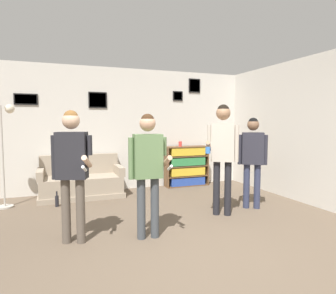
% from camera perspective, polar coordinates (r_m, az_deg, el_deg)
% --- Properties ---
extents(ground_plane, '(20.00, 20.00, 0.00)m').
position_cam_1_polar(ground_plane, '(3.36, 7.92, -21.87)').
color(ground_plane, brown).
extents(wall_back, '(8.11, 0.08, 2.70)m').
position_cam_1_polar(wall_back, '(6.80, -8.36, 3.41)').
color(wall_back, beige).
rests_on(wall_back, ground_plane).
extents(wall_right, '(0.06, 6.38, 2.70)m').
position_cam_1_polar(wall_right, '(6.34, 22.53, 2.96)').
color(wall_right, beige).
rests_on(wall_right, ground_plane).
extents(couch, '(1.64, 0.80, 0.83)m').
position_cam_1_polar(couch, '(6.35, -16.18, -6.56)').
color(couch, gray).
rests_on(couch, ground_plane).
extents(bookshelf, '(1.04, 0.30, 0.94)m').
position_cam_1_polar(bookshelf, '(7.12, 3.54, -3.66)').
color(bookshelf, brown).
rests_on(bookshelf, ground_plane).
extents(floor_lamp, '(0.44, 0.28, 1.82)m').
position_cam_1_polar(floor_lamp, '(5.94, -29.09, 1.77)').
color(floor_lamp, '#ADA89E').
rests_on(floor_lamp, ground_plane).
extents(person_player_foreground_left, '(0.48, 0.55, 1.65)m').
position_cam_1_polar(person_player_foreground_left, '(3.85, -17.83, -2.83)').
color(person_player_foreground_left, brown).
rests_on(person_player_foreground_left, ground_plane).
extents(person_player_foreground_center, '(0.50, 0.46, 1.61)m').
position_cam_1_polar(person_player_foreground_center, '(3.83, -3.86, -3.08)').
color(person_player_foreground_center, '#3D4247').
rests_on(person_player_foreground_center, ground_plane).
extents(person_watcher_holding_cup, '(0.59, 0.36, 1.79)m').
position_cam_1_polar(person_watcher_holding_cup, '(4.86, 10.38, 0.03)').
color(person_watcher_holding_cup, black).
rests_on(person_watcher_holding_cup, ground_plane).
extents(person_spectator_near_bookshelf, '(0.44, 0.36, 1.58)m').
position_cam_1_polar(person_spectator_near_bookshelf, '(5.39, 15.80, -1.23)').
color(person_spectator_near_bookshelf, '#2D334C').
rests_on(person_spectator_near_bookshelf, ground_plane).
extents(bottle_on_floor, '(0.06, 0.06, 0.28)m').
position_cam_1_polar(bottle_on_floor, '(5.78, -20.40, -9.55)').
color(bottle_on_floor, black).
rests_on(bottle_on_floor, ground_plane).
extents(drinking_cup, '(0.08, 0.08, 0.12)m').
position_cam_1_polar(drinking_cup, '(7.00, 2.35, 0.59)').
color(drinking_cup, red).
rests_on(drinking_cup, bookshelf).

